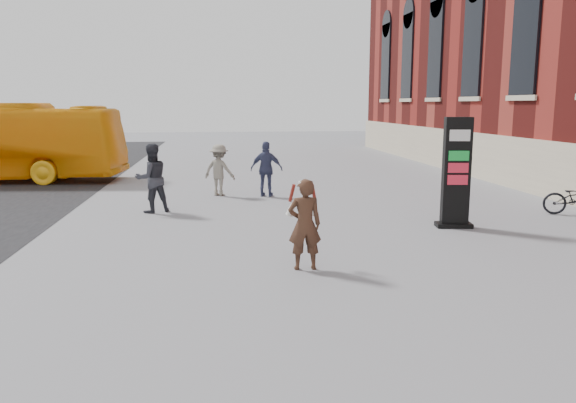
{
  "coord_description": "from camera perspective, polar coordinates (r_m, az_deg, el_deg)",
  "views": [
    {
      "loc": [
        -0.93,
        -10.41,
        2.95
      ],
      "look_at": [
        0.41,
        0.25,
        1.07
      ],
      "focal_mm": 35.0,
      "sensor_mm": 36.0,
      "label": 1
    }
  ],
  "objects": [
    {
      "name": "ground",
      "position": [
        10.86,
        -1.99,
        -5.86
      ],
      "size": [
        100.0,
        100.0,
        0.0
      ],
      "primitive_type": "plane",
      "color": "#9E9EA3"
    },
    {
      "name": "info_pylon",
      "position": [
        13.99,
        16.72,
        2.79
      ],
      "size": [
        0.9,
        0.55,
        2.65
      ],
      "rotation": [
        0.0,
        0.0,
        -0.15
      ],
      "color": "black",
      "rests_on": "ground"
    },
    {
      "name": "pedestrian_a",
      "position": [
        15.76,
        -13.68,
        2.31
      ],
      "size": [
        1.14,
        1.04,
        1.89
      ],
      "primitive_type": "imported",
      "rotation": [
        0.0,
        0.0,
        3.59
      ],
      "color": "#2E2F37",
      "rests_on": "ground"
    },
    {
      "name": "pedestrian_b",
      "position": [
        18.32,
        -7.0,
        3.19
      ],
      "size": [
        1.24,
        1.07,
        1.67
      ],
      "primitive_type": "imported",
      "rotation": [
        0.0,
        0.0,
        2.63
      ],
      "color": "gray",
      "rests_on": "ground"
    },
    {
      "name": "woman",
      "position": [
        10.02,
        1.7,
        -2.22
      ],
      "size": [
        0.63,
        0.55,
        1.65
      ],
      "rotation": [
        0.0,
        0.0,
        3.14
      ],
      "color": "#3A2118",
      "rests_on": "ground"
    },
    {
      "name": "pedestrian_c",
      "position": [
        18.0,
        -2.19,
        3.31
      ],
      "size": [
        1.12,
        0.7,
        1.77
      ],
      "primitive_type": "imported",
      "rotation": [
        0.0,
        0.0,
        2.86
      ],
      "color": "#3C4164",
      "rests_on": "ground"
    }
  ]
}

